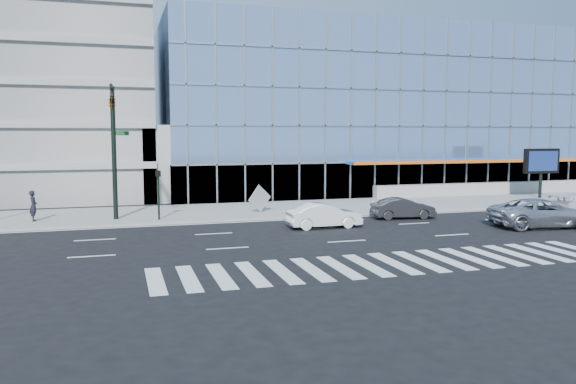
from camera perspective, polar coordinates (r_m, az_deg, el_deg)
name	(u,v)px	position (r m, az deg, el deg)	size (l,w,h in m)	color
ground	(319,228)	(31.79, 3.19, -3.71)	(160.00, 160.00, 0.00)	black
sidewalk	(280,209)	(39.31, -0.81, -1.75)	(120.00, 8.00, 0.15)	gray
theatre_building	(360,114)	(60.76, 7.29, 7.92)	(42.00, 26.00, 15.00)	#7B9BCD
parking_garage	(7,81)	(56.41, -26.64, 10.05)	(24.00, 24.00, 20.00)	gray
ramp_block	(178,162)	(47.74, -11.12, 3.02)	(6.00, 8.00, 6.00)	gray
retaining_wall	(529,187)	(53.98, 23.33, 0.47)	(30.00, 0.80, 1.00)	gray
traffic_signal	(113,119)	(34.03, -17.38, 7.08)	(1.14, 5.74, 8.00)	black
ped_signal_post	(158,187)	(34.61, -13.03, 0.51)	(0.30, 0.33, 3.00)	black
marquee_sign	(541,162)	(49.80, 24.35, 2.80)	(3.20, 0.43, 4.00)	black
silver_suv	(542,213)	(35.15, 24.43, -1.97)	(2.71, 5.88, 1.63)	silver
white_sedan	(324,216)	(31.93, 3.66, -2.40)	(1.48, 4.25, 1.40)	white
dark_sedan	(403,208)	(36.07, 11.60, -1.63)	(1.38, 3.95, 1.30)	black
pedestrian	(33,206)	(36.56, -24.45, -1.29)	(0.67, 0.44, 1.83)	black
tilted_panel	(260,198)	(37.13, -2.90, -0.66)	(1.30, 0.06, 1.30)	#A6A6A6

